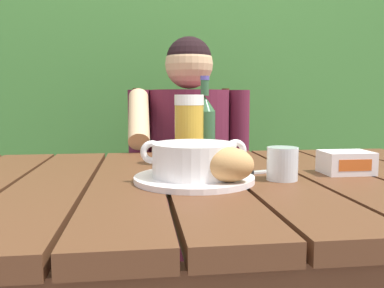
% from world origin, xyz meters
% --- Properties ---
extents(dining_table, '(1.44, 0.87, 0.77)m').
position_xyz_m(dining_table, '(0.00, 0.00, 0.68)').
color(dining_table, '#56311C').
rests_on(dining_table, ground_plane).
extents(hedge_backdrop, '(3.61, 0.98, 2.70)m').
position_xyz_m(hedge_backdrop, '(-0.20, 1.61, 1.19)').
color(hedge_backdrop, '#448037').
rests_on(hedge_backdrop, ground_plane).
extents(chair_near_diner, '(0.46, 0.42, 0.99)m').
position_xyz_m(chair_near_diner, '(0.06, 0.87, 0.48)').
color(chair_near_diner, '#4C2512').
rests_on(chair_near_diner, ground_plane).
extents(person_eating, '(0.48, 0.47, 1.19)m').
position_xyz_m(person_eating, '(0.06, 0.67, 0.70)').
color(person_eating, maroon).
rests_on(person_eating, ground_plane).
extents(serving_plate, '(0.26, 0.26, 0.01)m').
position_xyz_m(serving_plate, '(-0.02, -0.05, 0.77)').
color(serving_plate, white).
rests_on(serving_plate, dining_table).
extents(soup_bowl, '(0.23, 0.18, 0.08)m').
position_xyz_m(soup_bowl, '(-0.02, -0.05, 0.82)').
color(soup_bowl, white).
rests_on(soup_bowl, serving_plate).
extents(bread_roll, '(0.12, 0.10, 0.07)m').
position_xyz_m(bread_roll, '(0.04, -0.12, 0.82)').
color(bread_roll, tan).
rests_on(bread_roll, serving_plate).
extents(beer_glass, '(0.08, 0.08, 0.19)m').
position_xyz_m(beer_glass, '(-0.00, 0.18, 0.86)').
color(beer_glass, gold).
rests_on(beer_glass, dining_table).
extents(beer_bottle, '(0.06, 0.06, 0.24)m').
position_xyz_m(beer_bottle, '(0.05, 0.25, 0.87)').
color(beer_bottle, '#315936').
rests_on(beer_bottle, dining_table).
extents(water_glass_small, '(0.07, 0.07, 0.07)m').
position_xyz_m(water_glass_small, '(0.18, -0.05, 0.80)').
color(water_glass_small, silver).
rests_on(water_glass_small, dining_table).
extents(butter_tub, '(0.11, 0.09, 0.05)m').
position_xyz_m(butter_tub, '(0.36, 0.00, 0.80)').
color(butter_tub, white).
rests_on(butter_tub, dining_table).
extents(table_knife, '(0.17, 0.07, 0.01)m').
position_xyz_m(table_knife, '(0.13, 0.02, 0.77)').
color(table_knife, silver).
rests_on(table_knife, dining_table).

